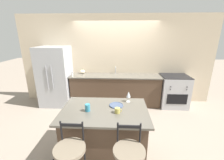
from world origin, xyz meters
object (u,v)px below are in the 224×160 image
object	(u,v)px
coffee_mug	(117,110)
bar_stool_near	(71,156)
wine_glass	(128,95)
soap_bottle	(72,75)
oven_range	(173,91)
tumbler_cup	(88,108)
bar_stool_far	(129,159)
pumpkin_decoration	(82,72)
refrigerator	(55,77)
dinner_plate	(116,105)

from	to	relation	value
coffee_mug	bar_stool_near	bearing A→B (deg)	-133.64
wine_glass	soap_bottle	size ratio (longest dim) A/B	1.48
oven_range	tumbler_cup	world-z (taller)	tumbler_cup
coffee_mug	tumbler_cup	distance (m)	0.50
bar_stool_far	soap_bottle	distance (m)	3.04
wine_glass	coffee_mug	bearing A→B (deg)	-114.77
bar_stool_near	tumbler_cup	bearing A→B (deg)	81.09
oven_range	bar_stool_far	world-z (taller)	bar_stool_far
tumbler_cup	pumpkin_decoration	size ratio (longest dim) A/B	0.82
refrigerator	soap_bottle	size ratio (longest dim) A/B	13.01
tumbler_cup	soap_bottle	bearing A→B (deg)	113.77
bar_stool_far	oven_range	bearing A→B (deg)	61.36
bar_stool_near	coffee_mug	bearing A→B (deg)	46.36
refrigerator	oven_range	size ratio (longest dim) A/B	1.86
bar_stool_far	pumpkin_decoration	xyz separation A→B (m)	(-1.30, 2.98, 0.38)
dinner_plate	soap_bottle	world-z (taller)	soap_bottle
bar_stool_far	coffee_mug	distance (m)	0.73
soap_bottle	bar_stool_far	bearing A→B (deg)	-59.92
tumbler_cup	dinner_plate	bearing A→B (deg)	24.90
refrigerator	bar_stool_near	bearing A→B (deg)	-64.34
wine_glass	pumpkin_decoration	size ratio (longest dim) A/B	1.33
coffee_mug	tumbler_cup	xyz separation A→B (m)	(-0.50, 0.04, 0.02)
refrigerator	pumpkin_decoration	distance (m)	0.82
tumbler_cup	soap_bottle	xyz separation A→B (m)	(-0.86, 1.95, 0.02)
refrigerator	bar_stool_near	xyz separation A→B (m)	(1.32, -2.74, -0.28)
oven_range	bar_stool_far	bearing A→B (deg)	-118.64
bar_stool_near	refrigerator	bearing A→B (deg)	115.66
dinner_plate	wine_glass	size ratio (longest dim) A/B	1.25
bar_stool_near	bar_stool_far	world-z (taller)	same
refrigerator	dinner_plate	size ratio (longest dim) A/B	7.04
bar_stool_near	dinner_plate	distance (m)	1.10
bar_stool_far	wine_glass	distance (m)	1.15
bar_stool_near	tumbler_cup	distance (m)	0.77
bar_stool_far	pumpkin_decoration	size ratio (longest dim) A/B	6.88
coffee_mug	soap_bottle	size ratio (longest dim) A/B	0.84
pumpkin_decoration	oven_range	bearing A→B (deg)	-4.26
refrigerator	bar_stool_far	bearing A→B (deg)	-52.82
tumbler_cup	pumpkin_decoration	distance (m)	2.40
coffee_mug	soap_bottle	distance (m)	2.40
wine_glass	tumbler_cup	world-z (taller)	wine_glass
bar_stool_far	coffee_mug	bearing A→B (deg)	104.14
coffee_mug	pumpkin_decoration	xyz separation A→B (m)	(-1.14, 2.35, 0.04)
soap_bottle	bar_stool_near	bearing A→B (deg)	-73.95
bar_stool_far	dinner_plate	distance (m)	0.95
oven_range	bar_stool_far	size ratio (longest dim) A/B	0.91
bar_stool_near	dinner_plate	size ratio (longest dim) A/B	4.14
bar_stool_near	tumbler_cup	world-z (taller)	bar_stool_near
dinner_plate	oven_range	bearing A→B (deg)	48.01
refrigerator	tumbler_cup	world-z (taller)	refrigerator
tumbler_cup	wine_glass	bearing A→B (deg)	29.48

